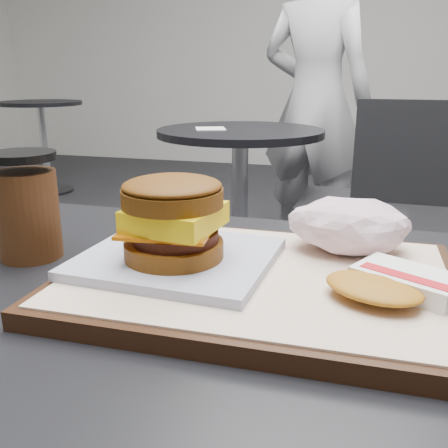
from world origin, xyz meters
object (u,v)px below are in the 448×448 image
crumpled_wrapper (349,225)px  patron (315,103)px  neighbor_chair (371,194)px  serving_tray (258,281)px  coffee_cup (27,210)px  breakfast_sandwich (175,228)px  hash_brown (392,284)px  neighbor_table (240,176)px

crumpled_wrapper → patron: (-0.25, 2.16, 0.01)m
crumpled_wrapper → neighbor_chair: size_ratio=0.15×
serving_tray → coffee_cup: bearing=175.7°
serving_tray → breakfast_sandwich: size_ratio=1.90×
breakfast_sandwich → patron: patron is taller
hash_brown → patron: 2.28m
serving_tray → crumpled_wrapper: 0.13m
hash_brown → neighbor_table: size_ratio=0.18×
neighbor_table → neighbor_chair: size_ratio=0.85×
neighbor_table → serving_tray: bearing=-75.7°
crumpled_wrapper → patron: size_ratio=0.08×
patron → crumpled_wrapper: bearing=114.4°
hash_brown → coffee_cup: coffee_cup is taller
serving_tray → crumpled_wrapper: (0.08, 0.09, 0.04)m
hash_brown → coffee_cup: size_ratio=1.09×
breakfast_sandwich → coffee_cup: (-0.19, 0.03, -0.00)m
coffee_cup → patron: patron is taller
breakfast_sandwich → neighbor_table: bearing=101.4°
hash_brown → neighbor_chair: 1.63m
breakfast_sandwich → patron: (-0.08, 2.25, -0.01)m
breakfast_sandwich → neighbor_table: (-0.32, 1.61, -0.28)m
breakfast_sandwich → coffee_cup: coffee_cup is taller
crumpled_wrapper → coffee_cup: 0.37m
neighbor_chair → neighbor_table: bearing=178.7°
coffee_cup → neighbor_chair: 1.65m
serving_tray → neighbor_table: 1.67m
neighbor_chair → patron: bearing=114.6°
serving_tray → neighbor_chair: size_ratio=0.43×
hash_brown → neighbor_table: 1.72m
neighbor_chair → patron: (-0.30, 0.66, 0.31)m
crumpled_wrapper → coffee_cup: coffee_cup is taller
breakfast_sandwich → patron: bearing=92.0°
crumpled_wrapper → neighbor_chair: 1.53m
coffee_cup → neighbor_table: coffee_cup is taller
neighbor_table → neighbor_chair: neighbor_chair is taller
serving_tray → neighbor_chair: 1.62m
hash_brown → coffee_cup: (-0.40, 0.04, 0.03)m
breakfast_sandwich → crumpled_wrapper: breakfast_sandwich is taller
neighbor_table → hash_brown: bearing=-71.8°
neighbor_table → crumpled_wrapper: bearing=-72.0°
neighbor_table → patron: (0.24, 0.64, 0.27)m
neighbor_chair → patron: size_ratio=0.53×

